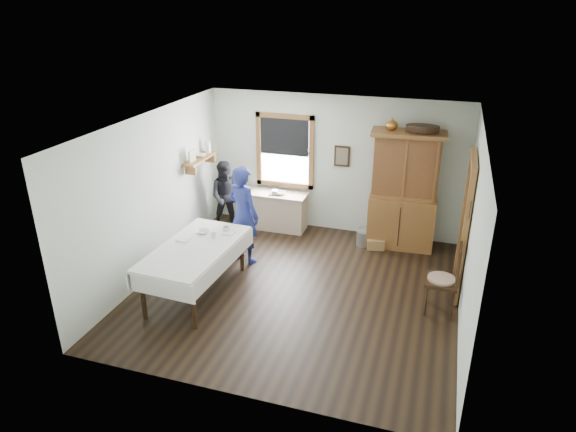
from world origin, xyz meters
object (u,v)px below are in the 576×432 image
at_px(china_hutch, 404,191).
at_px(wicker_basket, 376,244).
at_px(dining_table, 196,270).
at_px(work_counter, 274,210).
at_px(woman_blue, 244,218).
at_px(pail, 364,238).
at_px(figure_dark, 227,199).
at_px(spindle_chair, 442,278).

relative_size(china_hutch, wicker_basket, 6.80).
bearing_deg(dining_table, wicker_basket, 44.22).
xyz_separation_m(work_counter, woman_blue, (-0.05, -1.48, 0.44)).
bearing_deg(wicker_basket, pail, 164.04).
bearing_deg(woman_blue, dining_table, 97.85).
relative_size(work_counter, pail, 4.46).
xyz_separation_m(woman_blue, figure_dark, (-0.82, 1.12, -0.16)).
xyz_separation_m(spindle_chair, wicker_basket, (-1.22, 1.78, -0.46)).
height_order(dining_table, figure_dark, figure_dark).
distance_m(china_hutch, wicker_basket, 1.12).
height_order(work_counter, dining_table, dining_table).
relative_size(china_hutch, woman_blue, 1.35).
xyz_separation_m(pail, wicker_basket, (0.24, -0.07, -0.05)).
bearing_deg(spindle_chair, wicker_basket, 127.17).
bearing_deg(work_counter, dining_table, -97.62).
bearing_deg(wicker_basket, china_hutch, 33.20).
distance_m(work_counter, wicker_basket, 2.16).
bearing_deg(pail, work_counter, 172.62).
xyz_separation_m(china_hutch, dining_table, (-2.88, -2.68, -0.70)).
relative_size(spindle_chair, figure_dark, 0.84).
xyz_separation_m(wicker_basket, figure_dark, (-2.99, -0.04, 0.57)).
distance_m(spindle_chair, figure_dark, 4.55).
distance_m(china_hutch, spindle_chair, 2.27).
distance_m(work_counter, woman_blue, 1.54).
relative_size(work_counter, spindle_chair, 1.19).
distance_m(wicker_basket, figure_dark, 3.04).
distance_m(china_hutch, woman_blue, 2.95).
bearing_deg(china_hutch, dining_table, -140.77).
height_order(spindle_chair, figure_dark, figure_dark).
bearing_deg(work_counter, china_hutch, -1.26).
distance_m(work_counter, pail, 1.91).
xyz_separation_m(china_hutch, wicker_basket, (-0.40, -0.26, -1.01)).
bearing_deg(work_counter, wicker_basket, -8.49).
xyz_separation_m(spindle_chair, pail, (-1.46, 1.85, -0.41)).
distance_m(dining_table, woman_blue, 1.35).
bearing_deg(wicker_basket, woman_blue, -151.78).
bearing_deg(figure_dark, pail, -17.58).
relative_size(spindle_chair, wicker_basket, 3.41).
relative_size(work_counter, wicker_basket, 4.06).
bearing_deg(wicker_basket, dining_table, -135.78).
relative_size(china_hutch, figure_dark, 1.67).
relative_size(work_counter, dining_table, 0.65).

